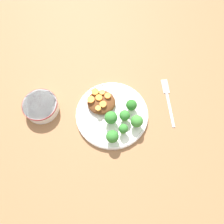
% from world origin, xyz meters
% --- Properties ---
extents(ground_plane, '(4.00, 4.00, 0.00)m').
position_xyz_m(ground_plane, '(0.00, 0.00, 0.00)').
color(ground_plane, '#8C603D').
extents(plate, '(0.27, 0.27, 0.02)m').
position_xyz_m(plate, '(0.00, 0.00, 0.01)').
color(plate, white).
rests_on(plate, ground_plane).
extents(dip_bowl, '(0.13, 0.13, 0.04)m').
position_xyz_m(dip_bowl, '(-0.26, -0.01, 0.03)').
color(dip_bowl, white).
rests_on(dip_bowl, ground_plane).
extents(stew_mound, '(0.10, 0.10, 0.03)m').
position_xyz_m(stew_mound, '(-0.04, 0.03, 0.03)').
color(stew_mound, '#5B3319').
rests_on(stew_mound, plate).
extents(broccoli_floret_0, '(0.04, 0.04, 0.05)m').
position_xyz_m(broccoli_floret_0, '(0.05, -0.02, 0.05)').
color(broccoli_floret_0, '#759E51').
rests_on(broccoli_floret_0, plate).
extents(broccoli_floret_1, '(0.04, 0.04, 0.06)m').
position_xyz_m(broccoli_floret_1, '(0.01, -0.10, 0.05)').
color(broccoli_floret_1, '#759E51').
rests_on(broccoli_floret_1, plate).
extents(broccoli_floret_2, '(0.05, 0.05, 0.06)m').
position_xyz_m(broccoli_floret_2, '(0.00, -0.03, 0.05)').
color(broccoli_floret_2, '#759E51').
rests_on(broccoli_floret_2, plate).
extents(broccoli_floret_3, '(0.04, 0.04, 0.06)m').
position_xyz_m(broccoli_floret_3, '(0.09, -0.03, 0.05)').
color(broccoli_floret_3, '#759E51').
rests_on(broccoli_floret_3, plate).
extents(broccoli_floret_4, '(0.04, 0.04, 0.05)m').
position_xyz_m(broccoli_floret_4, '(0.07, 0.03, 0.05)').
color(broccoli_floret_4, '#7FA85B').
rests_on(broccoli_floret_4, plate).
extents(broccoli_floret_5, '(0.03, 0.03, 0.05)m').
position_xyz_m(broccoli_floret_5, '(0.05, -0.06, 0.05)').
color(broccoli_floret_5, '#7FA85B').
rests_on(broccoli_floret_5, plate).
extents(carrot_slice_0, '(0.02, 0.02, 0.01)m').
position_xyz_m(carrot_slice_0, '(-0.02, 0.05, 0.05)').
color(carrot_slice_0, orange).
rests_on(carrot_slice_0, stew_mound).
extents(carrot_slice_1, '(0.03, 0.03, 0.01)m').
position_xyz_m(carrot_slice_1, '(-0.03, 0.02, 0.05)').
color(carrot_slice_1, orange).
rests_on(carrot_slice_1, stew_mound).
extents(carrot_slice_2, '(0.02, 0.02, 0.01)m').
position_xyz_m(carrot_slice_2, '(-0.05, 0.04, 0.05)').
color(carrot_slice_2, orange).
rests_on(carrot_slice_2, stew_mound).
extents(carrot_slice_3, '(0.03, 0.03, 0.01)m').
position_xyz_m(carrot_slice_3, '(-0.08, 0.03, 0.05)').
color(carrot_slice_3, orange).
rests_on(carrot_slice_3, stew_mound).
extents(carrot_slice_4, '(0.03, 0.03, 0.01)m').
position_xyz_m(carrot_slice_4, '(-0.07, 0.06, 0.05)').
color(carrot_slice_4, orange).
rests_on(carrot_slice_4, stew_mound).
extents(carrot_slice_5, '(0.02, 0.02, 0.01)m').
position_xyz_m(carrot_slice_5, '(-0.04, 0.07, 0.05)').
color(carrot_slice_5, orange).
rests_on(carrot_slice_5, stew_mound).
extents(carrot_slice_6, '(0.02, 0.02, 0.01)m').
position_xyz_m(carrot_slice_6, '(-0.05, -0.00, 0.05)').
color(carrot_slice_6, orange).
rests_on(carrot_slice_6, stew_mound).
extents(fork, '(0.06, 0.20, 0.01)m').
position_xyz_m(fork, '(0.20, 0.10, 0.00)').
color(fork, '#B9B9B9').
rests_on(fork, ground_plane).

